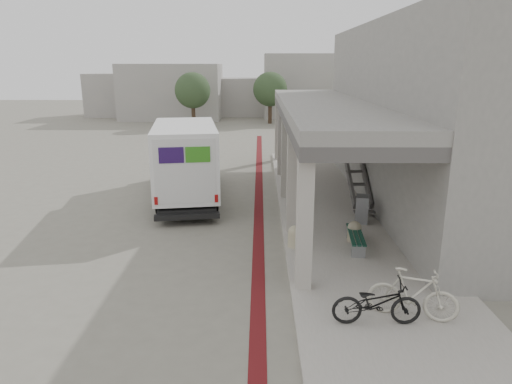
{
  "coord_description": "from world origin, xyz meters",
  "views": [
    {
      "loc": [
        1.03,
        -13.74,
        5.4
      ],
      "look_at": [
        0.92,
        -0.15,
        1.6
      ],
      "focal_mm": 32.0,
      "sensor_mm": 36.0,
      "label": 1
    }
  ],
  "objects_px": {
    "bench": "(356,237)",
    "utility_cabinet": "(362,209)",
    "bicycle_black": "(377,303)",
    "fedex_truck": "(186,158)",
    "bicycle_cream": "(413,294)"
  },
  "relations": [
    {
      "from": "bicycle_cream",
      "to": "utility_cabinet",
      "type": "bearing_deg",
      "value": 16.5
    },
    {
      "from": "utility_cabinet",
      "to": "bicycle_black",
      "type": "bearing_deg",
      "value": -85.51
    },
    {
      "from": "bench",
      "to": "bicycle_cream",
      "type": "height_order",
      "value": "bicycle_cream"
    },
    {
      "from": "bench",
      "to": "utility_cabinet",
      "type": "distance_m",
      "value": 2.38
    },
    {
      "from": "bench",
      "to": "fedex_truck",
      "type": "bearing_deg",
      "value": 141.33
    },
    {
      "from": "fedex_truck",
      "to": "bench",
      "type": "distance_m",
      "value": 8.31
    },
    {
      "from": "bench",
      "to": "bicycle_black",
      "type": "distance_m",
      "value": 4.22
    },
    {
      "from": "fedex_truck",
      "to": "utility_cabinet",
      "type": "relative_size",
      "value": 8.15
    },
    {
      "from": "fedex_truck",
      "to": "bicycle_cream",
      "type": "distance_m",
      "value": 11.57
    },
    {
      "from": "fedex_truck",
      "to": "bicycle_black",
      "type": "relative_size",
      "value": 4.14
    },
    {
      "from": "fedex_truck",
      "to": "utility_cabinet",
      "type": "bearing_deg",
      "value": -36.16
    },
    {
      "from": "fedex_truck",
      "to": "bicycle_cream",
      "type": "height_order",
      "value": "fedex_truck"
    },
    {
      "from": "utility_cabinet",
      "to": "bicycle_black",
      "type": "relative_size",
      "value": 0.51
    },
    {
      "from": "bench",
      "to": "utility_cabinet",
      "type": "height_order",
      "value": "utility_cabinet"
    },
    {
      "from": "fedex_truck",
      "to": "bicycle_cream",
      "type": "bearing_deg",
      "value": -65.55
    }
  ]
}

